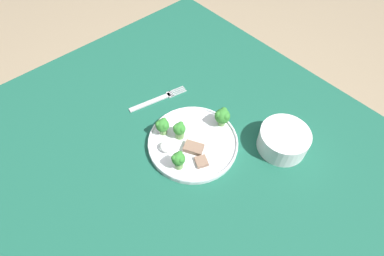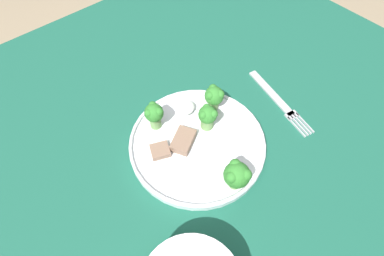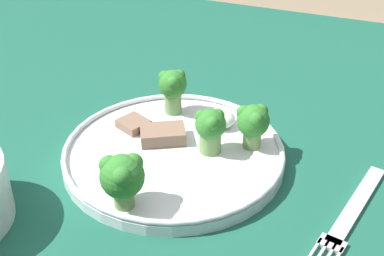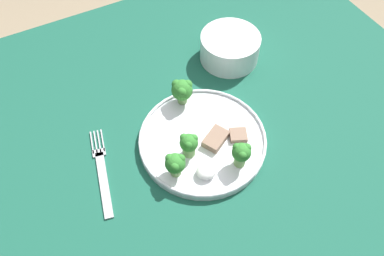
# 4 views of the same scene
# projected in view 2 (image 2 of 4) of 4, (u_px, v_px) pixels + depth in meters

# --- Properties ---
(ground_plane) EXTENTS (8.00, 8.00, 0.00)m
(ground_plane) POSITION_uv_depth(u_px,v_px,m) (195.00, 243.00, 1.17)
(ground_plane) COLOR #9E896B
(table) EXTENTS (1.11, 0.98, 0.76)m
(table) POSITION_uv_depth(u_px,v_px,m) (197.00, 164.00, 0.64)
(table) COLOR #195642
(table) RESTS_ON ground_plane
(dinner_plate) EXTENTS (0.24, 0.24, 0.02)m
(dinner_plate) POSITION_uv_depth(u_px,v_px,m) (197.00, 143.00, 0.53)
(dinner_plate) COLOR white
(dinner_plate) RESTS_ON table
(fork) EXTENTS (0.06, 0.18, 0.00)m
(fork) POSITION_uv_depth(u_px,v_px,m) (278.00, 101.00, 0.59)
(fork) COLOR #B2B2B7
(fork) RESTS_ON table
(broccoli_floret_near_rim_left) EXTENTS (0.03, 0.03, 0.05)m
(broccoli_floret_near_rim_left) POSITION_uv_depth(u_px,v_px,m) (208.00, 116.00, 0.52)
(broccoli_floret_near_rim_left) COLOR #709E56
(broccoli_floret_near_rim_left) RESTS_ON dinner_plate
(broccoli_floret_center_left) EXTENTS (0.04, 0.04, 0.05)m
(broccoli_floret_center_left) POSITION_uv_depth(u_px,v_px,m) (214.00, 96.00, 0.55)
(broccoli_floret_center_left) COLOR #709E56
(broccoli_floret_center_left) RESTS_ON dinner_plate
(broccoli_floret_back_left) EXTENTS (0.03, 0.03, 0.05)m
(broccoli_floret_back_left) POSITION_uv_depth(u_px,v_px,m) (154.00, 114.00, 0.52)
(broccoli_floret_back_left) COLOR #709E56
(broccoli_floret_back_left) RESTS_ON dinner_plate
(broccoli_floret_front_left) EXTENTS (0.04, 0.04, 0.05)m
(broccoli_floret_front_left) POSITION_uv_depth(u_px,v_px,m) (237.00, 175.00, 0.45)
(broccoli_floret_front_left) COLOR #709E56
(broccoli_floret_front_left) RESTS_ON dinner_plate
(meat_slice_front_slice) EXTENTS (0.06, 0.05, 0.01)m
(meat_slice_front_slice) POSITION_uv_depth(u_px,v_px,m) (184.00, 141.00, 0.52)
(meat_slice_front_slice) COLOR #846651
(meat_slice_front_slice) RESTS_ON dinner_plate
(meat_slice_middle_slice) EXTENTS (0.04, 0.04, 0.01)m
(meat_slice_middle_slice) POSITION_uv_depth(u_px,v_px,m) (160.00, 151.00, 0.51)
(meat_slice_middle_slice) COLOR #846651
(meat_slice_middle_slice) RESTS_ON dinner_plate
(sauce_dollop) EXTENTS (0.04, 0.03, 0.02)m
(sauce_dollop) POSITION_uv_depth(u_px,v_px,m) (185.00, 108.00, 0.56)
(sauce_dollop) COLOR white
(sauce_dollop) RESTS_ON dinner_plate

